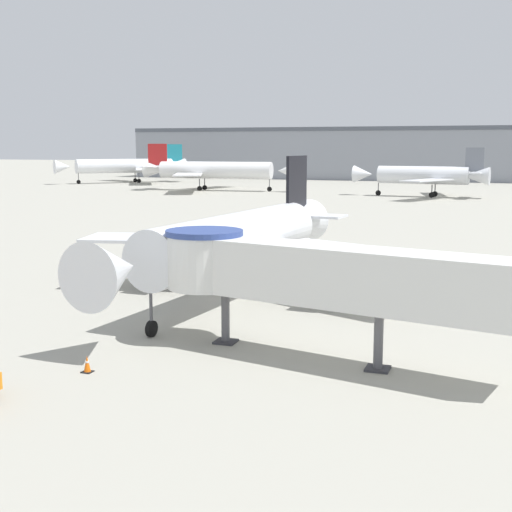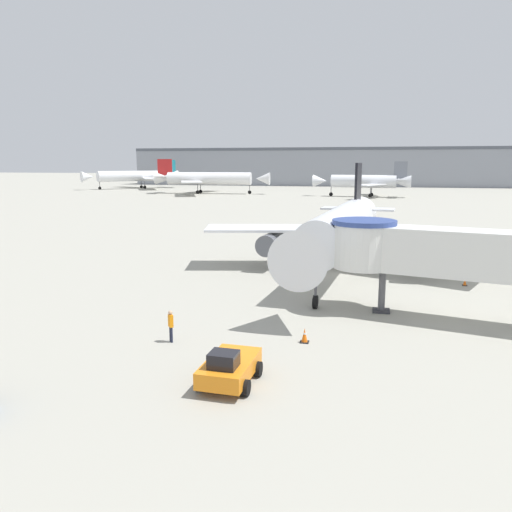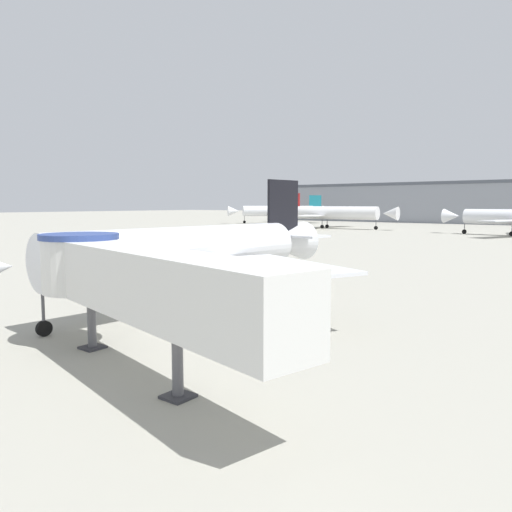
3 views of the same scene
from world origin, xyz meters
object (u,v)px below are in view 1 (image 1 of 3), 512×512
at_px(traffic_cone_starboard_wing, 378,311).
at_px(traffic_cone_near_nose, 87,364).
at_px(background_jet_red_tail, 212,170).
at_px(jet_bridge, 303,272).
at_px(main_airplane, 238,240).
at_px(background_jet_teal_tail, 128,166).
at_px(background_jet_gray_tail, 426,175).

bearing_deg(traffic_cone_starboard_wing, traffic_cone_near_nose, -124.53).
bearing_deg(background_jet_red_tail, jet_bridge, -159.10).
relative_size(main_airplane, traffic_cone_starboard_wing, 48.00).
bearing_deg(jet_bridge, background_jet_red_tail, 127.87).
height_order(jet_bridge, background_jet_teal_tail, background_jet_teal_tail).
bearing_deg(background_jet_red_tail, main_airplane, -160.16).
bearing_deg(main_airplane, background_jet_red_tail, 119.37).
height_order(main_airplane, jet_bridge, main_airplane).
bearing_deg(traffic_cone_near_nose, jet_bridge, 33.80).
xyz_separation_m(main_airplane, background_jet_gray_tail, (0.36, 103.63, 0.34)).
height_order(traffic_cone_starboard_wing, background_jet_teal_tail, background_jet_teal_tail).
height_order(jet_bridge, background_jet_gray_tail, background_jet_gray_tail).
bearing_deg(traffic_cone_starboard_wing, background_jet_gray_tail, 95.12).
bearing_deg(background_jet_gray_tail, jet_bridge, 8.88).
bearing_deg(traffic_cone_near_nose, background_jet_red_tail, 110.85).
bearing_deg(traffic_cone_near_nose, background_jet_teal_tail, 119.27).
distance_m(main_airplane, background_jet_gray_tail, 103.63).
xyz_separation_m(main_airplane, background_jet_red_tail, (-48.48, 108.08, 0.68)).
relative_size(jet_bridge, traffic_cone_starboard_wing, 30.11).
xyz_separation_m(jet_bridge, traffic_cone_near_nose, (-8.59, -5.75, -3.86)).
distance_m(traffic_cone_near_nose, background_jet_gray_tail, 120.79).
bearing_deg(background_jet_red_tail, background_jet_teal_tail, 51.78).
bearing_deg(background_jet_gray_tail, background_jet_red_tail, -90.02).
distance_m(main_airplane, jet_bridge, 13.76).
bearing_deg(background_jet_teal_tail, background_jet_red_tail, 9.09).
distance_m(jet_bridge, background_jet_gray_tail, 115.21).
bearing_deg(main_airplane, background_jet_teal_tail, 127.79).
relative_size(traffic_cone_near_nose, background_jet_gray_tail, 0.03).
distance_m(traffic_cone_starboard_wing, background_jet_gray_tail, 105.80).
bearing_deg(traffic_cone_near_nose, traffic_cone_starboard_wing, 55.47).
xyz_separation_m(traffic_cone_near_nose, background_jet_teal_tail, (-83.77, 149.44, 4.32)).
distance_m(jet_bridge, background_jet_teal_tail, 170.82).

